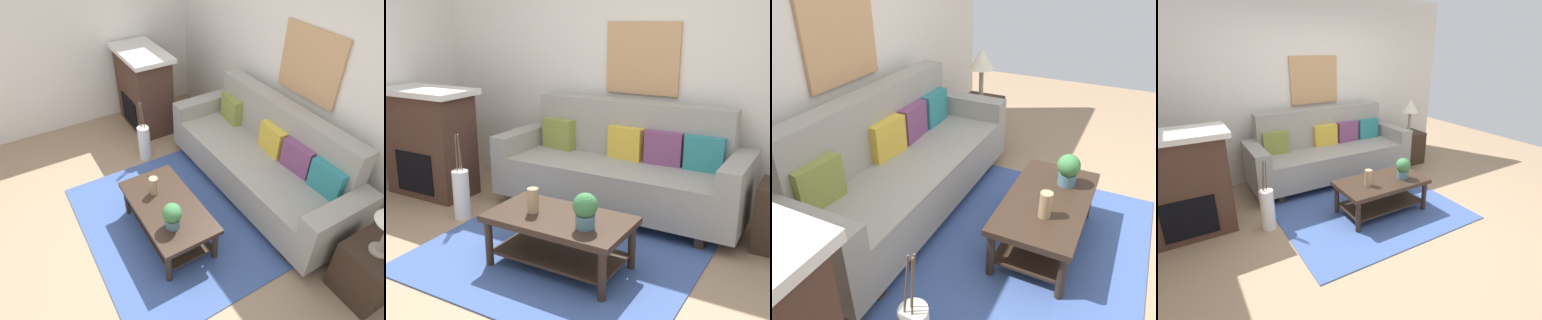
# 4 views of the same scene
# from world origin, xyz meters

# --- Properties ---
(ground_plane) EXTENTS (9.06, 9.06, 0.00)m
(ground_plane) POSITION_xyz_m (0.00, 0.00, 0.00)
(ground_plane) COLOR #9E7F60
(wall_back) EXTENTS (5.06, 0.10, 2.70)m
(wall_back) POSITION_xyz_m (0.00, 2.00, 1.35)
(wall_back) COLOR silver
(wall_back) RESTS_ON ground_plane
(wall_left) EXTENTS (0.10, 4.95, 2.70)m
(wall_left) POSITION_xyz_m (-2.58, 0.47, 1.35)
(wall_left) COLOR silver
(wall_left) RESTS_ON ground_plane
(area_rug) EXTENTS (2.20, 2.15, 0.01)m
(area_rug) POSITION_xyz_m (0.00, 0.50, 0.01)
(area_rug) COLOR #3D5693
(area_rug) RESTS_ON ground_plane
(couch) EXTENTS (2.46, 0.84, 1.08)m
(couch) POSITION_xyz_m (0.03, 1.46, 0.43)
(couch) COLOR gray
(couch) RESTS_ON ground_plane
(throw_pillow_olive) EXTENTS (0.37, 0.17, 0.32)m
(throw_pillow_olive) POSITION_xyz_m (-0.75, 1.59, 0.68)
(throw_pillow_olive) COLOR olive
(throw_pillow_olive) RESTS_ON couch
(throw_pillow_mustard) EXTENTS (0.37, 0.16, 0.32)m
(throw_pillow_mustard) POSITION_xyz_m (0.03, 1.59, 0.68)
(throw_pillow_mustard) COLOR gold
(throw_pillow_mustard) RESTS_ON couch
(throw_pillow_plum) EXTENTS (0.37, 0.14, 0.32)m
(throw_pillow_plum) POSITION_xyz_m (0.42, 1.59, 0.68)
(throw_pillow_plum) COLOR #7A4270
(throw_pillow_plum) RESTS_ON couch
(throw_pillow_teal) EXTENTS (0.36, 0.13, 0.32)m
(throw_pillow_teal) POSITION_xyz_m (0.82, 1.59, 0.68)
(throw_pillow_teal) COLOR teal
(throw_pillow_teal) RESTS_ON couch
(coffee_table) EXTENTS (1.10, 0.60, 0.43)m
(coffee_table) POSITION_xyz_m (0.11, 0.21, 0.31)
(coffee_table) COLOR #332319
(coffee_table) RESTS_ON ground_plane
(tabletop_vase) EXTENTS (0.09, 0.09, 0.19)m
(tabletop_vase) POSITION_xyz_m (-0.10, 0.17, 0.53)
(tabletop_vase) COLOR tan
(tabletop_vase) RESTS_ON coffee_table
(potted_plant_tabletop) EXTENTS (0.18, 0.18, 0.26)m
(potted_plant_tabletop) POSITION_xyz_m (0.38, 0.13, 0.57)
(potted_plant_tabletop) COLOR slate
(potted_plant_tabletop) RESTS_ON coffee_table
(side_table) EXTENTS (0.44, 0.44, 0.56)m
(side_table) POSITION_xyz_m (1.56, 1.39, 0.28)
(side_table) COLOR #332319
(side_table) RESTS_ON ground_plane
(fireplace) EXTENTS (1.02, 0.58, 1.16)m
(fireplace) POSITION_xyz_m (-1.98, 0.92, 0.59)
(fireplace) COLOR #472D23
(fireplace) RESTS_ON ground_plane
(floor_vase) EXTENTS (0.16, 0.16, 0.48)m
(floor_vase) POSITION_xyz_m (-1.21, 0.55, 0.24)
(floor_vase) COLOR white
(floor_vase) RESTS_ON ground_plane
(floor_vase_branch_a) EXTENTS (0.02, 0.05, 0.36)m
(floor_vase_branch_a) POSITION_xyz_m (-1.19, 0.55, 0.66)
(floor_vase_branch_a) COLOR brown
(floor_vase_branch_a) RESTS_ON floor_vase
(floor_vase_branch_b) EXTENTS (0.05, 0.04, 0.36)m
(floor_vase_branch_b) POSITION_xyz_m (-1.22, 0.56, 0.66)
(floor_vase_branch_b) COLOR brown
(floor_vase_branch_b) RESTS_ON floor_vase
(floor_vase_branch_c) EXTENTS (0.04, 0.03, 0.36)m
(floor_vase_branch_c) POSITION_xyz_m (-1.22, 0.53, 0.66)
(floor_vase_branch_c) COLOR brown
(floor_vase_branch_c) RESTS_ON floor_vase
(framed_painting) EXTENTS (0.78, 0.03, 0.72)m
(framed_painting) POSITION_xyz_m (0.03, 1.93, 1.48)
(framed_painting) COLOR tan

